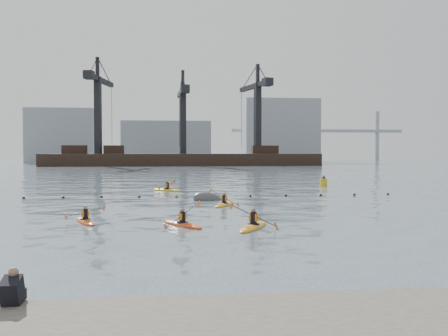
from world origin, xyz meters
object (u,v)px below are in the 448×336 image
(kayaker_1, at_px, (253,226))
(nav_buoy, at_px, (324,182))
(kayaker_0, at_px, (182,224))
(mooring_buoy, at_px, (208,200))
(kayaker_3, at_px, (224,204))
(kayaker_5, at_px, (167,190))
(kayaker_2, at_px, (85,220))

(kayaker_1, distance_m, nav_buoy, 28.98)
(kayaker_0, xyz_separation_m, mooring_buoy, (2.15, 12.38, -0.10))
(kayaker_1, relative_size, mooring_buoy, 1.42)
(kayaker_3, xyz_separation_m, mooring_buoy, (-0.83, 3.82, -0.10))
(kayaker_3, bearing_deg, kayaker_5, 133.81)
(kayaker_0, distance_m, kayaker_1, 3.57)
(kayaker_0, bearing_deg, mooring_buoy, 46.06)
(kayaker_1, distance_m, kayaker_2, 8.85)
(kayaker_0, distance_m, nav_buoy, 29.62)
(kayaker_5, xyz_separation_m, nav_buoy, (16.46, 4.24, 0.31))
(kayaker_0, bearing_deg, kayaker_3, 36.70)
(kayaker_1, bearing_deg, kayaker_5, 128.82)
(kayaker_3, relative_size, mooring_buoy, 1.30)
(kayaker_2, relative_size, kayaker_3, 0.99)
(kayaker_0, distance_m, mooring_buoy, 12.57)
(kayaker_0, relative_size, kayaker_5, 0.94)
(kayaker_2, bearing_deg, kayaker_0, -42.22)
(kayaker_5, distance_m, mooring_buoy, 9.30)
(mooring_buoy, distance_m, nav_buoy, 18.50)
(kayaker_3, bearing_deg, mooring_buoy, 128.00)
(nav_buoy, bearing_deg, mooring_buoy, -135.57)
(kayaker_5, bearing_deg, kayaker_3, -121.19)
(kayaker_3, height_order, nav_buoy, nav_buoy)
(mooring_buoy, bearing_deg, kayaker_3, -77.76)
(kayaker_3, height_order, kayaker_5, kayaker_3)
(kayaker_0, height_order, kayaker_1, kayaker_1)
(kayaker_1, bearing_deg, kayaker_3, 119.82)
(kayaker_1, distance_m, kayaker_3, 9.63)
(kayaker_5, height_order, mooring_buoy, kayaker_5)
(mooring_buoy, xyz_separation_m, nav_buoy, (13.21, 12.95, 0.41))
(kayaker_5, bearing_deg, mooring_buoy, -118.74)
(kayaker_1, xyz_separation_m, kayaker_5, (-4.50, 22.16, 0.00))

